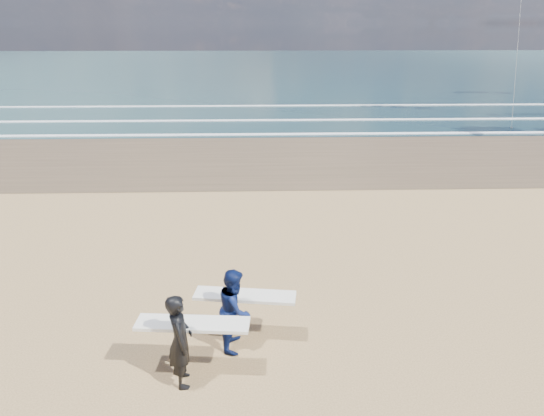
{
  "coord_description": "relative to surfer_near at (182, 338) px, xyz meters",
  "views": [
    {
      "loc": [
        1.5,
        -7.01,
        6.52
      ],
      "look_at": [
        1.91,
        6.0,
        1.55
      ],
      "focal_mm": 32.0,
      "sensor_mm": 36.0,
      "label": 1
    }
  ],
  "objects": [
    {
      "name": "surfer_far",
      "position": [
        0.98,
        1.12,
        -0.06
      ],
      "size": [
        2.25,
        1.23,
        1.81
      ],
      "color": "#0D1A4C",
      "rests_on": "ground"
    },
    {
      "name": "foam_breakers",
      "position": [
        19.96,
        27.43,
        -0.93
      ],
      "size": [
        220.0,
        11.7,
        0.05
      ],
      "color": "white",
      "rests_on": "ground"
    },
    {
      "name": "ocean",
      "position": [
        19.96,
        71.33,
        -0.97
      ],
      "size": [
        220.0,
        100.0,
        0.02
      ],
      "primitive_type": "cube",
      "color": "#193238",
      "rests_on": "ground"
    },
    {
      "name": "surfer_near",
      "position": [
        0.0,
        0.0,
        0.0
      ],
      "size": [
        2.24,
        1.09,
        1.92
      ],
      "color": "black",
      "rests_on": "ground"
    },
    {
      "name": "kite_1",
      "position": [
        18.93,
        26.05,
        5.26
      ],
      "size": [
        5.61,
        4.72,
        11.43
      ],
      "color": "slate",
      "rests_on": "ground"
    }
  ]
}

